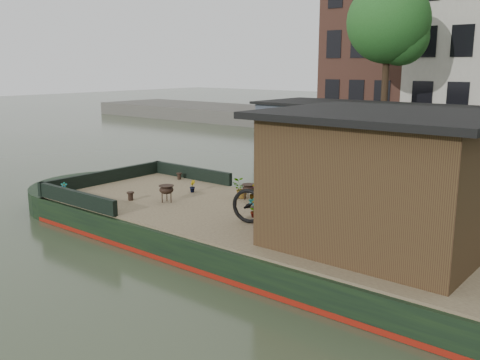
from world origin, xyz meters
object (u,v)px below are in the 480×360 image
Objects in this scene: cabin at (382,178)px; brazier_rear at (249,192)px; potted_plant_a at (253,208)px; dinghy at (326,150)px; bicycle at (281,200)px; brazier_front at (167,194)px.

cabin is 10.61× the size of brazier_rear.
potted_plant_a is 11.98m from dinghy.
bicycle is 2.40m from brazier_rear.
brazier_rear is (-1.93, 1.39, -0.37)m from bicycle.
brazier_rear is (-1.06, 1.17, -0.03)m from potted_plant_a.
bicycle is 4.93× the size of potted_plant_a.
bicycle is at bearing -171.48° from cabin.
brazier_front is (-5.26, -0.36, -1.02)m from cabin.
potted_plant_a is at bearing 6.68° from brazier_front.
dinghy is (-4.68, 11.01, -0.55)m from potted_plant_a.
bicycle is 12.56m from dinghy.
dinghy is (-2.27, 11.30, -0.54)m from brazier_front.
cabin is 1.32× the size of dinghy.
cabin is at bearing 3.89° from brazier_front.
potted_plant_a is at bearing 62.26° from bicycle.
cabin is 2.12m from bicycle.
brazier_front reaches higher than dinghy.
brazier_rear reaches higher than dinghy.
brazier_rear is at bearing -133.51° from dinghy.
brazier_front is 0.14× the size of dinghy.
potted_plant_a is 0.14× the size of dinghy.
cabin reaches higher than dinghy.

